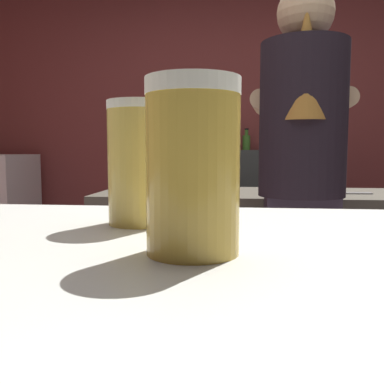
# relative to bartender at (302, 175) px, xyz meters

# --- Properties ---
(wall_back) EXTENTS (5.20, 0.10, 2.70)m
(wall_back) POSITION_rel_bartender_xyz_m (-0.26, 1.91, 0.34)
(wall_back) COLOR brown
(wall_back) RESTS_ON ground
(prep_counter) EXTENTS (2.10, 0.60, 0.90)m
(prep_counter) POSITION_rel_bartender_xyz_m (0.09, 0.45, -0.56)
(prep_counter) COLOR #484338
(prep_counter) RESTS_ON ground
(back_shelf) EXTENTS (0.93, 0.36, 1.11)m
(back_shelf) POSITION_rel_bartender_xyz_m (-0.11, 1.63, -0.45)
(back_shelf) COLOR #363A3A
(back_shelf) RESTS_ON ground
(bartender) EXTENTS (0.45, 0.53, 1.74)m
(bartender) POSITION_rel_bartender_xyz_m (0.00, 0.00, 0.00)
(bartender) COLOR #2E2634
(bartender) RESTS_ON ground
(mixing_bowl) EXTENTS (0.16, 0.16, 0.04)m
(mixing_bowl) POSITION_rel_bartender_xyz_m (-0.48, 0.45, -0.09)
(mixing_bowl) COLOR #476983
(mixing_bowl) RESTS_ON prep_counter
(chefs_knife) EXTENTS (0.24, 0.04, 0.01)m
(chefs_knife) POSITION_rel_bartender_xyz_m (0.28, 0.40, -0.11)
(chefs_knife) COLOR silver
(chefs_knife) RESTS_ON prep_counter
(pint_glass_near) EXTENTS (0.08, 0.08, 0.15)m
(pint_glass_near) POSITION_rel_bartender_xyz_m (-0.29, -1.36, 0.08)
(pint_glass_near) COLOR gold
(pint_glass_near) RESTS_ON bar_counter
(pint_glass_far) EXTENTS (0.08, 0.08, 0.14)m
(pint_glass_far) POSITION_rel_bartender_xyz_m (-0.37, -1.23, 0.08)
(pint_glass_far) COLOR #D3B552
(pint_glass_far) RESTS_ON bar_counter
(bottle_soy) EXTENTS (0.07, 0.07, 0.22)m
(bottle_soy) POSITION_rel_bartender_xyz_m (0.28, 1.67, 0.19)
(bottle_soy) COLOR #427B2B
(bottle_soy) RESTS_ON back_shelf
(bottle_olive_oil) EXTENTS (0.06, 0.06, 0.17)m
(bottle_olive_oil) POSITION_rel_bartender_xyz_m (-0.18, 1.72, 0.17)
(bottle_olive_oil) COLOR #48802E
(bottle_olive_oil) RESTS_ON back_shelf
(bottle_vinegar) EXTENTS (0.06, 0.06, 0.26)m
(bottle_vinegar) POSITION_rel_bartender_xyz_m (-0.29, 1.64, 0.20)
(bottle_vinegar) COLOR #4A7C2D
(bottle_vinegar) RESTS_ON back_shelf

